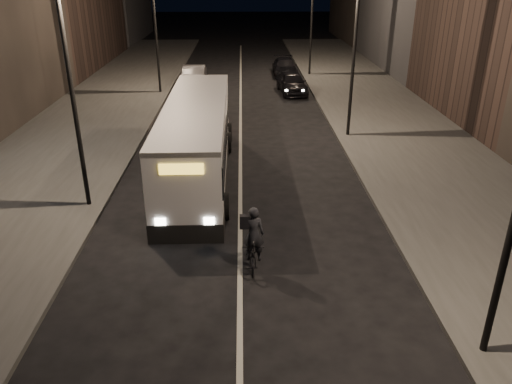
{
  "coord_description": "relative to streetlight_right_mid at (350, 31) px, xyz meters",
  "views": [
    {
      "loc": [
        0.13,
        -12.79,
        8.2
      ],
      "look_at": [
        0.53,
        1.93,
        1.5
      ],
      "focal_mm": 35.0,
      "sensor_mm": 36.0,
      "label": 1
    }
  ],
  "objects": [
    {
      "name": "streetlight_left_far",
      "position": [
        -10.66,
        10.0,
        0.0
      ],
      "size": [
        1.2,
        0.44,
        8.12
      ],
      "color": "black",
      "rests_on": "sidewalk_left"
    },
    {
      "name": "car_mid",
      "position": [
        -8.75,
        12.86,
        -4.59
      ],
      "size": [
        1.74,
        4.69,
        1.53
      ],
      "primitive_type": "imported",
      "rotation": [
        0.0,
        0.0,
        3.17
      ],
      "color": "#3E3E40",
      "rests_on": "ground"
    },
    {
      "name": "cyclist_on_bicycle",
      "position": [
        -4.93,
        -12.16,
        -4.68
      ],
      "size": [
        0.67,
        1.8,
        2.05
      ],
      "rotation": [
        0.0,
        0.0,
        -0.03
      ],
      "color": "black",
      "rests_on": "ground"
    },
    {
      "name": "streetlight_right_mid",
      "position": [
        0.0,
        0.0,
        0.0
      ],
      "size": [
        1.2,
        0.44,
        8.12
      ],
      "color": "black",
      "rests_on": "sidewalk_right"
    },
    {
      "name": "sidewalk_left",
      "position": [
        -13.83,
        2.0,
        -5.28
      ],
      "size": [
        7.0,
        70.0,
        0.16
      ],
      "primitive_type": "cube",
      "color": "#353533",
      "rests_on": "ground"
    },
    {
      "name": "streetlight_left_near",
      "position": [
        -10.66,
        -8.0,
        0.0
      ],
      "size": [
        1.2,
        0.44,
        8.12
      ],
      "color": "black",
      "rests_on": "sidewalk_left"
    },
    {
      "name": "car_far",
      "position": [
        -1.73,
        16.24,
        -4.7
      ],
      "size": [
        1.86,
        4.58,
        1.33
      ],
      "primitive_type": "imported",
      "rotation": [
        0.0,
        0.0,
        -0.0
      ],
      "color": "black",
      "rests_on": "ground"
    },
    {
      "name": "city_bus",
      "position": [
        -7.12,
        -4.96,
        -3.66
      ],
      "size": [
        2.81,
        11.65,
        3.13
      ],
      "rotation": [
        0.0,
        0.0,
        0.01
      ],
      "color": "silver",
      "rests_on": "ground"
    },
    {
      "name": "streetlight_right_far",
      "position": [
        0.0,
        16.0,
        0.0
      ],
      "size": [
        1.2,
        0.44,
        8.12
      ],
      "color": "black",
      "rests_on": "sidewalk_right"
    },
    {
      "name": "sidewalk_right",
      "position": [
        3.17,
        2.0,
        -5.28
      ],
      "size": [
        7.0,
        70.0,
        0.16
      ],
      "primitive_type": "cube",
      "color": "#353533",
      "rests_on": "ground"
    },
    {
      "name": "car_near",
      "position": [
        -1.73,
        10.01,
        -4.62
      ],
      "size": [
        2.14,
        4.48,
        1.48
      ],
      "primitive_type": "imported",
      "rotation": [
        0.0,
        0.0,
        0.09
      ],
      "color": "black",
      "rests_on": "ground"
    },
    {
      "name": "ground",
      "position": [
        -5.33,
        -12.0,
        -5.36
      ],
      "size": [
        180.0,
        180.0,
        0.0
      ],
      "primitive_type": "plane",
      "color": "black",
      "rests_on": "ground"
    }
  ]
}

